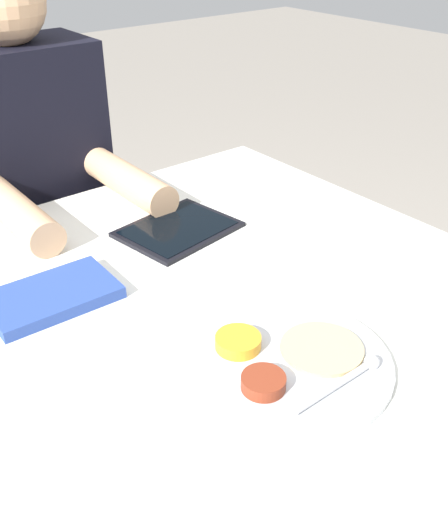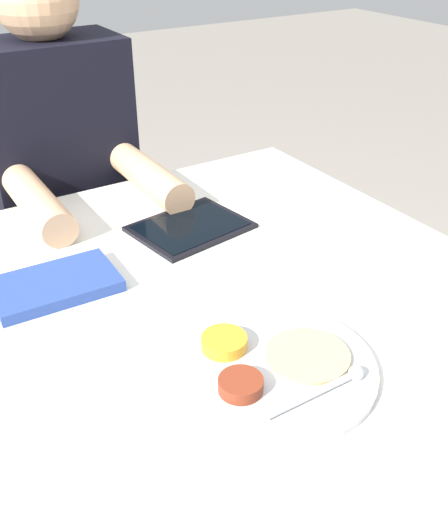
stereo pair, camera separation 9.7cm
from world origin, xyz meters
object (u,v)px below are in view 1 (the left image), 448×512
Objects in this scene: tablet_device at (178,229)px; person_diner at (44,240)px; thali_tray at (287,361)px; red_notebook at (52,297)px.

tablet_device is 0.19× the size of person_diner.
thali_tray is 1.41× the size of red_notebook.
thali_tray is at bearing -61.80° from red_notebook.
tablet_device is at bearing 13.14° from red_notebook.
thali_tray is at bearing -89.60° from person_diner.
red_notebook is at bearing 118.20° from thali_tray.
person_diner is at bearing 104.74° from tablet_device.
thali_tray is at bearing -104.39° from tablet_device.
tablet_device is (0.11, 0.42, -0.00)m from thali_tray.
red_notebook is at bearing -109.99° from person_diner.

